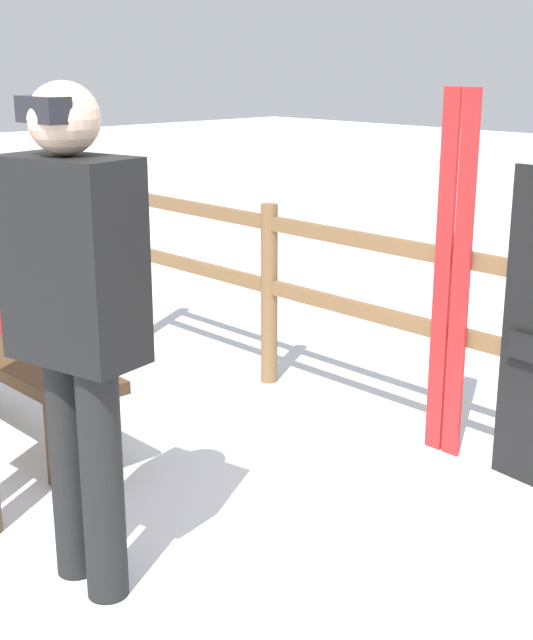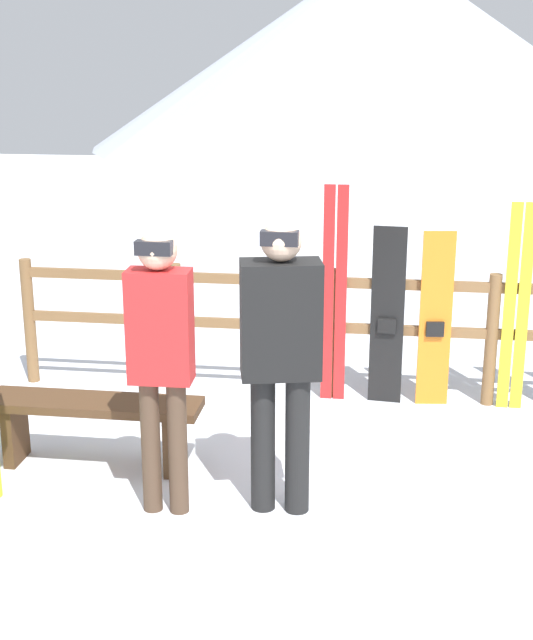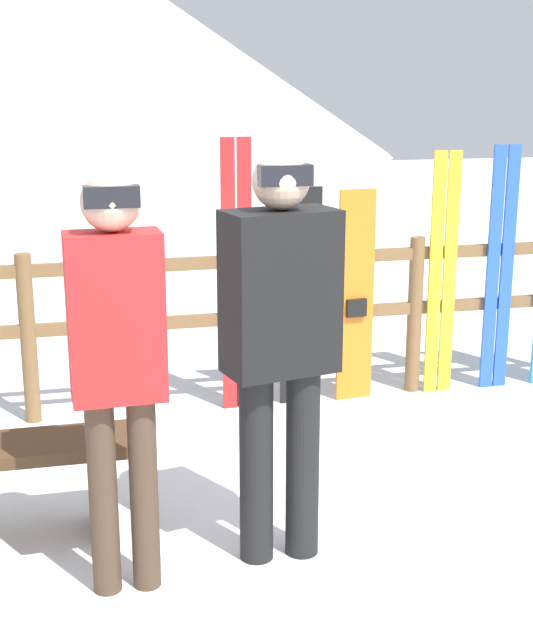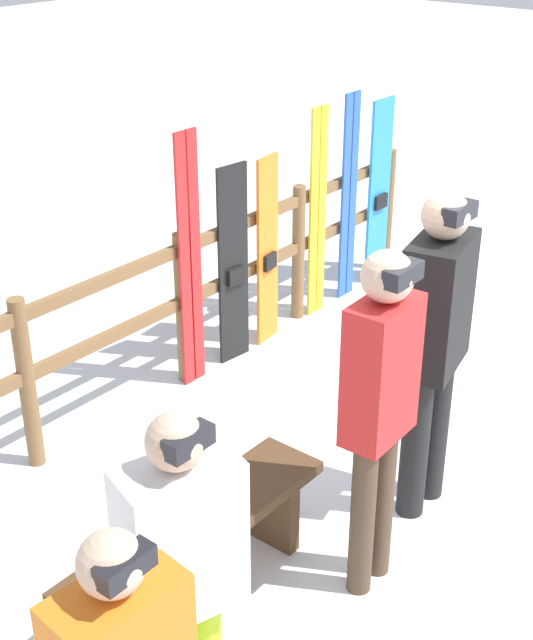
% 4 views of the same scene
% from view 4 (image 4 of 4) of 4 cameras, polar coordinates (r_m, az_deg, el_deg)
% --- Properties ---
extents(ground_plane, '(40.00, 40.00, 0.00)m').
position_cam_4_polar(ground_plane, '(5.29, 11.74, -10.92)').
color(ground_plane, white).
extents(fence, '(5.26, 0.10, 1.09)m').
position_cam_4_polar(fence, '(6.01, -5.42, 1.60)').
color(fence, brown).
rests_on(fence, ground).
extents(bench, '(1.50, 0.36, 0.49)m').
position_cam_4_polar(bench, '(4.32, -4.40, -13.96)').
color(bench, '#4C331E').
rests_on(bench, ground).
extents(person_red, '(0.38, 0.23, 1.77)m').
position_cam_4_polar(person_red, '(4.06, 7.31, -4.96)').
color(person_red, '#4C3828').
rests_on(person_red, ground).
extents(person_white, '(0.49, 0.36, 1.58)m').
position_cam_4_polar(person_white, '(3.35, -5.40, -15.77)').
color(person_white, '#B7D826').
rests_on(person_white, ground).
extents(person_black, '(0.52, 0.36, 1.83)m').
position_cam_4_polar(person_black, '(4.64, 10.71, -0.93)').
color(person_black, black).
rests_on(person_black, ground).
extents(ski_pair_red, '(0.19, 0.02, 1.77)m').
position_cam_4_polar(ski_pair_red, '(5.90, -4.92, 3.65)').
color(ski_pair_red, red).
rests_on(ski_pair_red, ground).
extents(snowboard_black_stripe, '(0.27, 0.07, 1.46)m').
position_cam_4_polar(snowboard_black_stripe, '(6.25, -2.14, 3.46)').
color(snowboard_black_stripe, black).
rests_on(snowboard_black_stripe, ground).
extents(snowboard_orange, '(0.26, 0.08, 1.43)m').
position_cam_4_polar(snowboard_orange, '(6.52, 0.06, 4.37)').
color(snowboard_orange, orange).
rests_on(snowboard_orange, ground).
extents(ski_pair_yellow, '(0.19, 0.02, 1.67)m').
position_cam_4_polar(ski_pair_yellow, '(6.94, 3.28, 6.79)').
color(ski_pair_yellow, yellow).
rests_on(ski_pair_yellow, ground).
extents(ski_pair_blue, '(0.19, 0.02, 1.70)m').
position_cam_4_polar(ski_pair_blue, '(7.26, 5.29, 7.77)').
color(ski_pair_blue, blue).
rests_on(ski_pair_blue, ground).
extents(snowboard_blue, '(0.30, 0.05, 1.57)m').
position_cam_4_polar(snowboard_blue, '(7.64, 7.21, 8.09)').
color(snowboard_blue, '#288CE0').
rests_on(snowboard_blue, ground).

